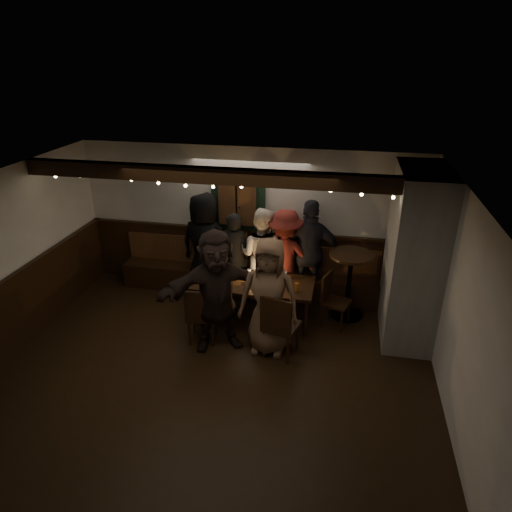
% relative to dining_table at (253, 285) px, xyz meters
% --- Properties ---
extents(room, '(6.02, 5.01, 2.62)m').
position_rel_dining_table_xyz_m(room, '(0.79, 0.02, 0.45)').
color(room, black).
rests_on(room, ground).
extents(dining_table, '(1.91, 0.82, 0.83)m').
position_rel_dining_table_xyz_m(dining_table, '(0.00, 0.00, 0.00)').
color(dining_table, black).
rests_on(dining_table, ground).
extents(chair_near_left, '(0.47, 0.47, 0.93)m').
position_rel_dining_table_xyz_m(chair_near_left, '(-0.63, -0.80, -0.10)').
color(chair_near_left, black).
rests_on(chair_near_left, ground).
extents(chair_near_right, '(0.56, 0.56, 1.01)m').
position_rel_dining_table_xyz_m(chair_near_right, '(0.55, -0.93, -0.05)').
color(chair_near_right, black).
rests_on(chair_near_right, ground).
extents(chair_end, '(0.50, 0.50, 0.88)m').
position_rel_dining_table_xyz_m(chair_end, '(1.24, 0.11, -0.13)').
color(chair_end, black).
rests_on(chair_end, ground).
extents(high_top, '(0.70, 0.70, 1.12)m').
position_rel_dining_table_xyz_m(high_top, '(1.50, 0.44, 0.08)').
color(high_top, black).
rests_on(high_top, ground).
extents(person_a, '(1.01, 0.75, 1.87)m').
position_rel_dining_table_xyz_m(person_a, '(-1.01, 0.71, 0.31)').
color(person_a, black).
rests_on(person_a, ground).
extents(person_b, '(0.59, 0.40, 1.57)m').
position_rel_dining_table_xyz_m(person_b, '(-0.48, 0.71, 0.16)').
color(person_b, black).
rests_on(person_b, ground).
extents(person_c, '(0.93, 0.79, 1.68)m').
position_rel_dining_table_xyz_m(person_c, '(0.00, 0.71, 0.22)').
color(person_c, silver).
rests_on(person_c, ground).
extents(person_d, '(1.13, 0.70, 1.68)m').
position_rel_dining_table_xyz_m(person_d, '(0.41, 0.70, 0.22)').
color(person_d, maroon).
rests_on(person_d, ground).
extents(person_e, '(1.09, 0.47, 1.86)m').
position_rel_dining_table_xyz_m(person_e, '(0.82, 0.75, 0.31)').
color(person_e, '#22222E').
rests_on(person_e, ground).
extents(person_f, '(1.79, 1.17, 1.85)m').
position_rel_dining_table_xyz_m(person_f, '(-0.37, -0.80, 0.30)').
color(person_f, black).
rests_on(person_f, ground).
extents(person_g, '(0.88, 0.59, 1.76)m').
position_rel_dining_table_xyz_m(person_g, '(0.38, -0.76, 0.26)').
color(person_g, brown).
rests_on(person_g, ground).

